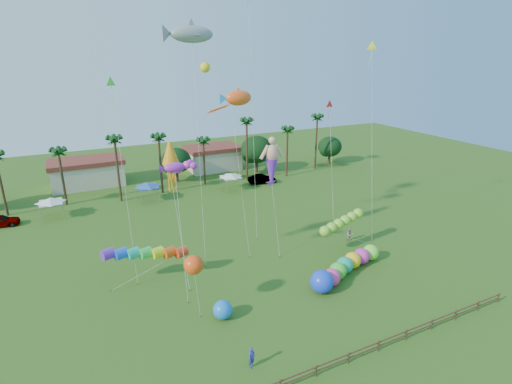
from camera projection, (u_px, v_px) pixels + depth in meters
name	position (u px, v px, depth m)	size (l,w,h in m)	color
ground	(305.00, 319.00, 35.86)	(160.00, 160.00, 0.00)	#285116
tree_line	(191.00, 159.00, 73.17)	(69.46, 8.91, 11.00)	#3A2819
buildings_row	(149.00, 167.00, 76.21)	(35.00, 7.00, 4.00)	beige
tent_row	(148.00, 186.00, 63.18)	(31.00, 4.00, 0.60)	white
fence	(349.00, 357.00, 30.59)	(36.12, 0.12, 1.00)	brown
car_a	(0.00, 221.00, 54.76)	(1.97, 4.90, 1.67)	#4C4C54
car_b	(262.00, 179.00, 72.95)	(1.76, 5.04, 1.66)	#4C4C54
spectator_a	(252.00, 357.00, 30.13)	(0.64, 0.42, 1.75)	#2F2FA5
spectator_b	(350.00, 235.00, 50.58)	(0.84, 0.65, 1.72)	gray
caterpillar_inflatable	(344.00, 268.00, 42.52)	(11.35, 5.42, 2.35)	#E93D86
blue_ball	(223.00, 310.00, 35.73)	(1.75, 1.75, 1.75)	blue
rainbow_tube	(161.00, 256.00, 40.91)	(9.45, 2.13, 3.48)	red
green_worm	(325.00, 231.00, 46.19)	(10.46, 3.26, 3.86)	#82D62F
orange_ball_kite	(194.00, 265.00, 34.93)	(2.09, 2.09, 5.96)	#F44A13
merman_kite	(272.00, 165.00, 46.72)	(2.62, 4.65, 13.05)	#F4A68A
fish_kite	(239.00, 98.00, 45.24)	(4.86, 6.19, 18.78)	#FF591C
shark_kite	(192.00, 34.00, 42.45)	(6.71, 8.36, 25.66)	gray
squid_kite	(171.00, 165.00, 40.49)	(1.81, 5.89, 14.38)	orange
lobster_kite	(175.00, 168.00, 37.97)	(3.96, 5.65, 13.03)	purple
delta_kite_red	(330.00, 107.00, 51.84)	(1.81, 4.36, 16.91)	red
delta_kite_yellow	(372.00, 50.00, 46.58)	(1.09, 4.39, 23.97)	yellow
delta_kite_green	(111.00, 87.00, 38.22)	(1.16, 4.49, 20.55)	#3DF239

